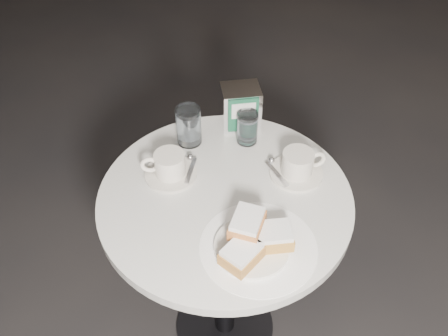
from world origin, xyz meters
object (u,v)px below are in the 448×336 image
cafe_table (225,240)px  coffee_cup_right (298,165)px  coffee_cup_left (170,166)px  water_glass_left (189,126)px  napkin_dispenser (241,107)px  water_glass_right (247,128)px  beignet_plate (253,241)px

cafe_table → coffee_cup_right: size_ratio=4.48×
coffee_cup_left → coffee_cup_right: coffee_cup_right is taller
coffee_cup_left → water_glass_left: 0.16m
coffee_cup_left → napkin_dispenser: size_ratio=1.20×
coffee_cup_left → napkin_dispenser: bearing=43.8°
water_glass_right → napkin_dispenser: size_ratio=0.76×
beignet_plate → water_glass_left: bearing=105.0°
cafe_table → water_glass_right: 0.34m
cafe_table → water_glass_left: 0.36m
coffee_cup_right → napkin_dispenser: size_ratio=1.23×
napkin_dispenser → coffee_cup_left: bearing=-140.4°
coffee_cup_left → napkin_dispenser: napkin_dispenser is taller
cafe_table → water_glass_left: water_glass_left is taller
beignet_plate → water_glass_left: (-0.11, 0.43, 0.03)m
cafe_table → beignet_plate: beignet_plate is taller
coffee_cup_left → coffee_cup_right: 0.36m
water_glass_right → beignet_plate: bearing=-98.2°
coffee_cup_left → napkin_dispenser: (0.23, 0.20, 0.03)m
beignet_plate → water_glass_left: size_ratio=2.04×
coffee_cup_right → napkin_dispenser: 0.28m
water_glass_left → coffee_cup_left: bearing=-116.5°
cafe_table → beignet_plate: bearing=-77.8°
cafe_table → coffee_cup_right: 0.32m
water_glass_right → coffee_cup_right: bearing=-55.0°
napkin_dispenser → water_glass_right: bearing=-85.2°
cafe_table → water_glass_left: (-0.07, 0.24, 0.26)m
water_glass_right → napkin_dispenser: bearing=95.0°
water_glass_left → napkin_dispenser: (0.17, 0.06, 0.01)m
beignet_plate → coffee_cup_left: 0.34m
beignet_plate → coffee_cup_left: size_ratio=1.52×
coffee_cup_left → coffee_cup_right: size_ratio=0.98×
coffee_cup_left → water_glass_left: size_ratio=1.34×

